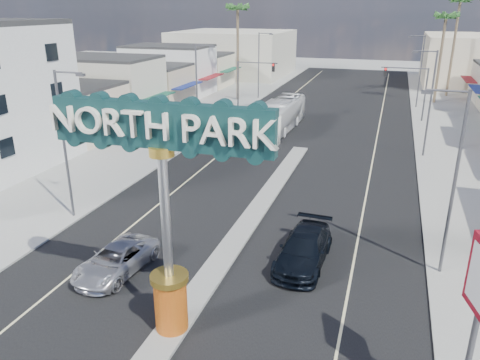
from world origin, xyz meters
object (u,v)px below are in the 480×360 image
Objects in this scene: streetlight_l_far at (260,62)px; streetlight_r_near at (452,176)px; streetlight_r_far at (420,68)px; palm_left_far at (238,13)px; suv_left at (116,260)px; suv_right at (304,249)px; streetlight_r_mid at (429,99)px; palm_right_far at (460,6)px; car_parked_left at (237,141)px; streetlight_l_mid at (198,86)px; traffic_signal_left at (252,76)px; city_bus at (281,115)px; palm_right_mid at (446,21)px; gateway_sign at (164,195)px; traffic_signal_right at (409,83)px; streetlight_l_near at (66,139)px.

streetlight_l_far is 46.90m from streetlight_r_near.
streetlight_r_far is (20.87, 0.00, 0.00)m from streetlight_l_far.
palm_left_far reaches higher than suv_left.
suv_left is at bearing -154.61° from suv_right.
streetlight_r_mid is at bearing -90.00° from streetlight_r_far.
palm_right_far is 2.98× the size of car_parked_left.
streetlight_l_mid is 20.87m from streetlight_r_mid.
traffic_signal_left is 10.56m from city_bus.
palm_right_mid reaches higher than traffic_signal_left.
gateway_sign is 0.65× the size of palm_right_far.
streetlight_r_mid is at bearing 7.91° from car_parked_left.
streetlight_l_far is 0.69× the size of palm_left_far.
city_bus reaches higher than suv_left.
suv_left is (4.67, -38.81, -3.58)m from traffic_signal_left.
streetlight_r_mid is 22.48m from suv_right.
city_bus is (2.02, 8.53, 0.80)m from car_parked_left.
palm_right_mid is at bearing 47.97° from streetlight_l_mid.
traffic_signal_right is 0.46× the size of palm_left_far.
gateway_sign is at bearing -102.33° from traffic_signal_right.
suv_right is at bearing -106.83° from streetlight_r_mid.
traffic_signal_left is at bearing 84.90° from streetlight_l_mid.
streetlight_r_near is 0.78× the size of city_bus.
streetlight_r_far reaches higher than suv_right.
city_bus is at bearing 95.92° from gateway_sign.
palm_right_far is (24.18, 18.01, 8.11)m from traffic_signal_left.
suv_right is (14.48, -43.12, -4.26)m from streetlight_l_far.
streetlight_l_far is at bearing -158.54° from palm_right_far.
streetlight_r_far is at bearing 90.00° from streetlight_r_mid.
palm_right_mid reaches higher than streetlight_r_mid.
streetlight_r_near is (20.87, -20.00, 0.00)m from streetlight_l_mid.
traffic_signal_right is at bearing 77.67° from gateway_sign.
traffic_signal_left is 24.11m from streetlight_r_mid.
traffic_signal_left is at bearing 112.67° from suv_right.
streetlight_r_near is at bearing -93.19° from palm_right_mid.
streetlight_l_near is 1.00× the size of streetlight_l_far.
city_bus is (-12.66, -8.47, -2.67)m from traffic_signal_right.
streetlight_r_mid is at bearing -98.12° from palm_right_far.
streetlight_r_near is 1.00× the size of streetlight_r_far.
city_bus is at bearing -124.91° from palm_right_far.
streetlight_r_mid is 15.36m from city_bus.
streetlight_l_near is 0.69× the size of palm_left_far.
streetlight_r_far is at bearing 4.88° from palm_left_far.
palm_left_far is at bearing 105.27° from car_parked_left.
car_parked_left is at bearing 119.82° from suv_right.
streetlight_l_near is 1.00× the size of streetlight_r_mid.
suv_right is (-6.39, -21.12, -4.26)m from streetlight_r_mid.
gateway_sign is at bearing -74.85° from palm_left_far.
gateway_sign is 0.70× the size of palm_left_far.
streetlight_l_near reaches higher than traffic_signal_right.
streetlight_r_far is 29.96m from car_parked_left.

